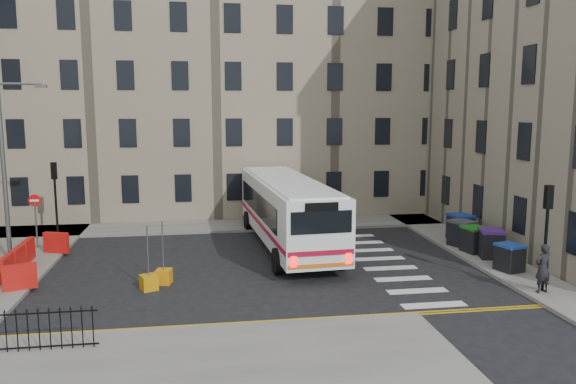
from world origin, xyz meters
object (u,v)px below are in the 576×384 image
object	(u,v)px
streetlamp	(4,170)
bollard_chevron	(164,277)
wheelie_bin_a	(509,257)
bollard_yellow	(149,282)
wheelie_bin_b	(491,243)
wheelie_bin_d	(462,233)
wheelie_bin_c	(474,239)
wheelie_bin_e	(460,227)
bus	(287,209)
pedestrian	(543,268)

from	to	relation	value
streetlamp	bollard_chevron	size ratio (longest dim) A/B	13.57
wheelie_bin_a	bollard_yellow	bearing A→B (deg)	164.93
wheelie_bin_b	wheelie_bin_d	world-z (taller)	wheelie_bin_b
wheelie_bin_c	wheelie_bin_d	world-z (taller)	wheelie_bin_d
wheelie_bin_a	bollard_yellow	size ratio (longest dim) A/B	2.09
wheelie_bin_e	wheelie_bin_b	bearing A→B (deg)	-101.09
wheelie_bin_c	bollard_yellow	xyz separation A→B (m)	(-15.18, -3.02, -0.48)
bus	bollard_chevron	world-z (taller)	bus
streetlamp	wheelie_bin_b	world-z (taller)	streetlamp
streetlamp	wheelie_bin_d	distance (m)	22.02
wheelie_bin_b	bus	bearing A→B (deg)	172.45
bollard_chevron	pedestrian	bearing A→B (deg)	-14.64
wheelie_bin_a	bus	bearing A→B (deg)	130.74
wheelie_bin_d	bollard_yellow	distance (m)	15.74
bus	wheelie_bin_e	size ratio (longest dim) A/B	9.45
bus	wheelie_bin_a	distance (m)	10.73
bus	pedestrian	world-z (taller)	bus
wheelie_bin_a	wheelie_bin_b	size ratio (longest dim) A/B	0.86
wheelie_bin_a	pedestrian	bearing A→B (deg)	-110.90
wheelie_bin_c	wheelie_bin_d	xyz separation A→B (m)	(-0.04, 1.25, 0.03)
wheelie_bin_b	bollard_chevron	size ratio (longest dim) A/B	2.43
bus	bollard_yellow	bearing A→B (deg)	-141.14
wheelie_bin_b	wheelie_bin_d	bearing A→B (deg)	114.13
wheelie_bin_d	wheelie_bin_e	world-z (taller)	wheelie_bin_e
bus	bollard_yellow	size ratio (longest dim) A/B	21.42
wheelie_bin_b	wheelie_bin_d	xyz separation A→B (m)	(-0.33, 2.33, -0.01)
streetlamp	wheelie_bin_b	xyz separation A→B (m)	(22.05, -2.71, -3.51)
wheelie_bin_a	bollard_chevron	xyz separation A→B (m)	(-14.64, 0.86, -0.44)
wheelie_bin_b	wheelie_bin_c	world-z (taller)	wheelie_bin_b
bus	wheelie_bin_d	world-z (taller)	bus
bollard_yellow	wheelie_bin_e	bearing A→B (deg)	19.58
wheelie_bin_e	pedestrian	distance (m)	8.66
wheelie_bin_d	streetlamp	bearing A→B (deg)	154.86
wheelie_bin_b	pedestrian	xyz separation A→B (m)	(-0.62, -4.98, 0.27)
wheelie_bin_e	bollard_chevron	size ratio (longest dim) A/B	2.27
wheelie_bin_d	bollard_yellow	bearing A→B (deg)	171.63
bollard_yellow	wheelie_bin_a	bearing A→B (deg)	-0.62
bus	wheelie_bin_b	world-z (taller)	bus
bollard_chevron	bus	bearing A→B (deg)	41.53
wheelie_bin_b	pedestrian	bearing A→B (deg)	-80.90
wheelie_bin_a	bollard_yellow	xyz separation A→B (m)	(-15.17, 0.17, -0.44)
streetlamp	pedestrian	size ratio (longest dim) A/B	4.30
bollard_yellow	streetlamp	bearing A→B (deg)	144.76
wheelie_bin_b	wheelie_bin_e	distance (m)	3.64
wheelie_bin_b	streetlamp	bearing A→B (deg)	-170.84
wheelie_bin_d	bollard_chevron	world-z (taller)	wheelie_bin_d
streetlamp	wheelie_bin_d	size ratio (longest dim) A/B	5.42
bus	bollard_chevron	distance (m)	8.05
wheelie_bin_c	wheelie_bin_b	bearing A→B (deg)	-86.04
wheelie_bin_c	bollard_chevron	xyz separation A→B (m)	(-14.65, -2.32, -0.48)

